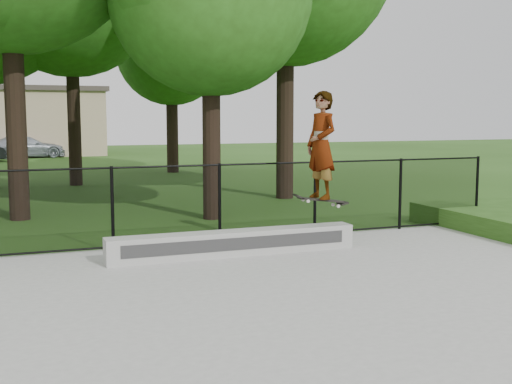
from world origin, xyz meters
TOP-DOWN VIEW (x-y plane):
  - ground at (0.00, 0.00)m, footprint 100.00×100.00m
  - concrete_slab at (0.00, 0.00)m, footprint 14.00×12.00m
  - grind_ledge at (1.88, 4.70)m, footprint 4.39×0.40m
  - car_c at (-0.74, 34.95)m, footprint 4.28×2.36m
  - skater_airborne at (3.47, 4.60)m, footprint 0.84×0.76m
  - chainlink_fence at (0.00, 5.90)m, footprint 16.06×0.06m
  - distant_building at (-2.00, 38.00)m, footprint 12.40×6.40m

SIDE VIEW (x-z plane):
  - ground at x=0.00m, z-range 0.00..0.00m
  - concrete_slab at x=0.00m, z-range 0.00..0.06m
  - grind_ledge at x=1.88m, z-range 0.06..0.48m
  - car_c at x=-0.74m, z-range 0.00..1.29m
  - chainlink_fence at x=0.00m, z-range 0.06..1.56m
  - skater_airborne at x=3.47m, z-range 0.88..2.93m
  - distant_building at x=-2.00m, z-range 0.01..4.31m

